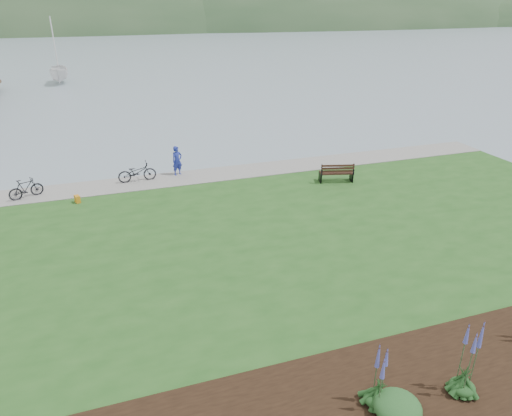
# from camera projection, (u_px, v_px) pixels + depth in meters

# --- Properties ---
(ground) EXTENTS (600.00, 600.00, 0.00)m
(ground) POSITION_uv_depth(u_px,v_px,m) (257.00, 237.00, 19.11)
(ground) COLOR gray
(ground) RESTS_ON ground
(lawn) EXTENTS (34.00, 20.00, 0.40)m
(lawn) POSITION_uv_depth(u_px,v_px,m) (274.00, 256.00, 17.30)
(lawn) COLOR #214F1B
(lawn) RESTS_ON ground
(shoreline_path) EXTENTS (34.00, 2.20, 0.03)m
(shoreline_path) POSITION_uv_depth(u_px,v_px,m) (216.00, 174.00, 24.91)
(shoreline_path) COLOR gray
(shoreline_path) RESTS_ON lawn
(garden_bed) EXTENTS (24.00, 4.40, 0.04)m
(garden_bed) POSITION_uv_depth(u_px,v_px,m) (497.00, 378.00, 11.34)
(garden_bed) COLOR black
(garden_bed) RESTS_ON lawn
(far_hillside) EXTENTS (580.00, 80.00, 38.00)m
(far_hillside) POSITION_uv_depth(u_px,v_px,m) (163.00, 29.00, 171.88)
(far_hillside) COLOR #2F4F2C
(far_hillside) RESTS_ON ground
(park_bench) EXTENTS (1.83, 1.11, 1.06)m
(park_bench) POSITION_uv_depth(u_px,v_px,m) (337.00, 172.00, 23.67)
(park_bench) COLOR black
(park_bench) RESTS_ON lawn
(person) EXTENTS (0.82, 0.70, 1.90)m
(person) POSITION_uv_depth(u_px,v_px,m) (177.00, 158.00, 24.46)
(person) COLOR navy
(person) RESTS_ON lawn
(bicycle_a) EXTENTS (0.78, 1.99, 1.02)m
(bicycle_a) POSITION_uv_depth(u_px,v_px,m) (137.00, 172.00, 23.75)
(bicycle_a) COLOR black
(bicycle_a) RESTS_ON lawn
(bicycle_b) EXTENTS (1.09, 1.65, 0.97)m
(bicycle_b) POSITION_uv_depth(u_px,v_px,m) (26.00, 189.00, 21.73)
(bicycle_b) COLOR black
(bicycle_b) RESTS_ON lawn
(sailboat) EXTENTS (9.28, 9.44, 24.24)m
(sailboat) POSITION_uv_depth(u_px,v_px,m) (61.00, 83.00, 55.75)
(sailboat) COLOR silver
(sailboat) RESTS_ON ground
(pannier) EXTENTS (0.29, 0.36, 0.34)m
(pannier) POSITION_uv_depth(u_px,v_px,m) (77.00, 199.00, 21.36)
(pannier) COLOR orange
(pannier) RESTS_ON lawn
(echium_0) EXTENTS (0.62, 0.62, 2.22)m
(echium_0) POSITION_uv_depth(u_px,v_px,m) (467.00, 365.00, 10.58)
(echium_0) COLOR #163C17
(echium_0) RESTS_ON garden_bed
(echium_4) EXTENTS (0.62, 0.62, 1.94)m
(echium_4) POSITION_uv_depth(u_px,v_px,m) (379.00, 380.00, 10.32)
(echium_4) COLOR #163C17
(echium_4) RESTS_ON garden_bed
(shrub_0) EXTENTS (1.08, 1.08, 0.54)m
(shrub_0) POSITION_uv_depth(u_px,v_px,m) (398.00, 407.00, 10.17)
(shrub_0) COLOR #1E4C21
(shrub_0) RESTS_ON garden_bed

